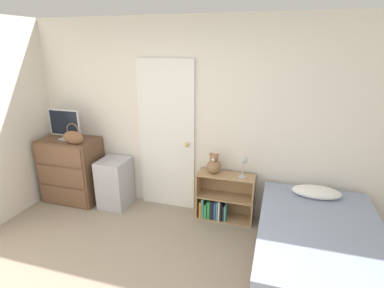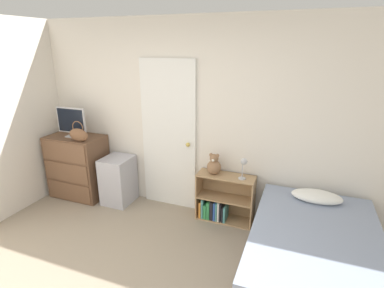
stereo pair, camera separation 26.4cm
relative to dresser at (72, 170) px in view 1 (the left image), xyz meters
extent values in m
cube|color=silver|center=(1.67, 0.30, 0.81)|extent=(10.00, 0.06, 2.55)
cube|color=white|center=(1.40, 0.25, 0.55)|extent=(0.78, 0.04, 2.04)
sphere|color=gold|center=(1.70, 0.20, 0.48)|extent=(0.06, 0.06, 0.06)
cube|color=brown|center=(0.00, 0.00, 0.00)|extent=(0.81, 0.49, 0.94)
cube|color=brown|center=(0.00, -0.25, -0.31)|extent=(0.75, 0.01, 0.28)
cube|color=brown|center=(0.00, -0.25, 0.00)|extent=(0.75, 0.01, 0.28)
cube|color=brown|center=(0.00, -0.25, 0.31)|extent=(0.75, 0.01, 0.28)
cube|color=#B7B7BC|center=(-0.02, 0.00, 0.48)|extent=(0.17, 0.16, 0.01)
cylinder|color=#B7B7BC|center=(-0.02, 0.00, 0.50)|extent=(0.04, 0.04, 0.04)
cube|color=#B7B7BC|center=(-0.02, 0.00, 0.71)|extent=(0.48, 0.02, 0.37)
cube|color=black|center=(-0.02, -0.02, 0.71)|extent=(0.44, 0.01, 0.33)
ellipsoid|color=brown|center=(0.23, -0.16, 0.56)|extent=(0.31, 0.10, 0.18)
torus|color=brown|center=(0.23, -0.16, 0.67)|extent=(0.18, 0.01, 0.18)
cube|color=#ADADB7|center=(0.68, 0.03, -0.13)|extent=(0.39, 0.44, 0.69)
cube|color=tan|center=(1.89, 0.11, -0.15)|extent=(0.02, 0.27, 0.64)
cube|color=tan|center=(2.61, 0.11, -0.15)|extent=(0.02, 0.27, 0.64)
cube|color=tan|center=(2.25, 0.11, -0.46)|extent=(0.70, 0.27, 0.02)
cube|color=tan|center=(2.25, 0.11, -0.15)|extent=(0.70, 0.27, 0.02)
cube|color=tan|center=(2.25, 0.11, 0.16)|extent=(0.70, 0.27, 0.02)
cube|color=tan|center=(2.25, 0.25, -0.15)|extent=(0.74, 0.01, 0.64)
cube|color=orange|center=(1.94, 0.09, -0.34)|extent=(0.03, 0.21, 0.22)
cube|color=teal|center=(1.97, 0.06, -0.32)|extent=(0.02, 0.15, 0.27)
cube|color=#338C4C|center=(2.01, 0.10, -0.35)|extent=(0.04, 0.22, 0.20)
cube|color=#338C4C|center=(2.05, 0.07, -0.33)|extent=(0.04, 0.17, 0.24)
cube|color=black|center=(2.10, 0.09, -0.32)|extent=(0.04, 0.21, 0.26)
cube|color=#3359B2|center=(2.14, 0.07, -0.33)|extent=(0.02, 0.16, 0.25)
cube|color=teal|center=(2.16, 0.07, -0.32)|extent=(0.02, 0.17, 0.25)
cube|color=white|center=(2.19, 0.09, -0.32)|extent=(0.02, 0.21, 0.27)
cube|color=black|center=(2.22, 0.07, -0.32)|extent=(0.02, 0.17, 0.26)
cube|color=black|center=(2.25, 0.06, -0.35)|extent=(0.02, 0.16, 0.21)
cube|color=teal|center=(2.27, 0.09, -0.34)|extent=(0.02, 0.20, 0.21)
sphere|color=#8C6647|center=(2.09, 0.11, 0.26)|extent=(0.18, 0.18, 0.18)
sphere|color=#8C6647|center=(2.09, 0.11, 0.38)|extent=(0.11, 0.11, 0.11)
sphere|color=silver|center=(2.09, 0.07, 0.37)|extent=(0.04, 0.04, 0.04)
sphere|color=#8C6647|center=(2.05, 0.11, 0.42)|extent=(0.05, 0.05, 0.05)
sphere|color=#8C6647|center=(2.13, 0.11, 0.42)|extent=(0.05, 0.05, 0.05)
cylinder|color=#B2B2B7|center=(2.46, 0.09, 0.17)|extent=(0.09, 0.09, 0.01)
cylinder|color=#B2B2B7|center=(2.46, 0.09, 0.28)|extent=(0.01, 0.01, 0.20)
sphere|color=#B2B2B7|center=(2.47, 0.07, 0.40)|extent=(0.08, 0.08, 0.08)
cube|color=brown|center=(3.32, -0.66, -0.41)|extent=(1.20, 1.81, 0.12)
cube|color=#8C99B2|center=(3.32, -0.66, -0.13)|extent=(1.16, 1.76, 0.44)
ellipsoid|color=white|center=(3.32, 0.00, 0.14)|extent=(0.54, 0.28, 0.12)
camera|label=1|loc=(2.83, -3.35, 1.74)|focal=28.00mm
camera|label=2|loc=(3.08, -3.26, 1.74)|focal=28.00mm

